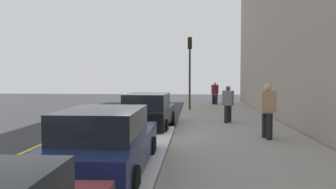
{
  "coord_description": "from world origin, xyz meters",
  "views": [
    {
      "loc": [
        -12.89,
        -1.71,
        2.21
      ],
      "look_at": [
        2.09,
        -0.58,
        1.39
      ],
      "focal_mm": 36.19,
      "sensor_mm": 36.0,
      "label": 1
    }
  ],
  "objects": [
    {
      "name": "pedestrian_tan_coat",
      "position": [
        -1.6,
        -4.14,
        1.12
      ],
      "size": [
        0.59,
        0.53,
        1.81
      ],
      "color": "black",
      "rests_on": "sidewalk"
    },
    {
      "name": "sidewalk",
      "position": [
        0.0,
        -3.3,
        0.07
      ],
      "size": [
        28.0,
        4.6,
        0.15
      ],
      "primitive_type": "cube",
      "color": "gray",
      "rests_on": "ground"
    },
    {
      "name": "traffic_light_pole",
      "position": [
        7.93,
        -1.48,
        3.14
      ],
      "size": [
        0.35,
        0.26,
        4.42
      ],
      "color": "#2D2D19",
      "rests_on": "sidewalk"
    },
    {
      "name": "rolling_suitcase",
      "position": [
        12.39,
        -3.33,
        0.47
      ],
      "size": [
        0.34,
        0.22,
        0.99
      ],
      "color": "black",
      "rests_on": "sidewalk"
    },
    {
      "name": "snow_bank_curb",
      "position": [
        -3.72,
        -0.7,
        0.11
      ],
      "size": [
        8.29,
        0.56,
        0.22
      ],
      "primitive_type": "cube",
      "color": "white",
      "rests_on": "ground"
    },
    {
      "name": "parked_car_black",
      "position": [
        0.76,
        0.14,
        0.76
      ],
      "size": [
        4.57,
        1.99,
        1.51
      ],
      "color": "black",
      "rests_on": "ground"
    },
    {
      "name": "pedestrian_burgundy_coat",
      "position": [
        11.89,
        -3.27,
        1.02
      ],
      "size": [
        0.48,
        0.52,
        1.64
      ],
      "color": "black",
      "rests_on": "sidewalk"
    },
    {
      "name": "ground_plane",
      "position": [
        0.0,
        0.0,
        0.0
      ],
      "size": [
        56.0,
        56.0,
        0.0
      ],
      "primitive_type": "plane",
      "color": "#333335"
    },
    {
      "name": "parked_car_navy",
      "position": [
        -5.71,
        0.22,
        0.76
      ],
      "size": [
        4.59,
        1.93,
        1.51
      ],
      "color": "black",
      "rests_on": "ground"
    },
    {
      "name": "lane_stripe_centre",
      "position": [
        0.0,
        3.2,
        0.0
      ],
      "size": [
        28.0,
        0.14,
        0.01
      ],
      "primitive_type": "cube",
      "color": "gold",
      "rests_on": "ground"
    },
    {
      "name": "pedestrian_grey_coat",
      "position": [
        2.15,
        -3.23,
        1.02
      ],
      "size": [
        0.49,
        0.52,
        1.63
      ],
      "color": "black",
      "rests_on": "sidewalk"
    }
  ]
}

